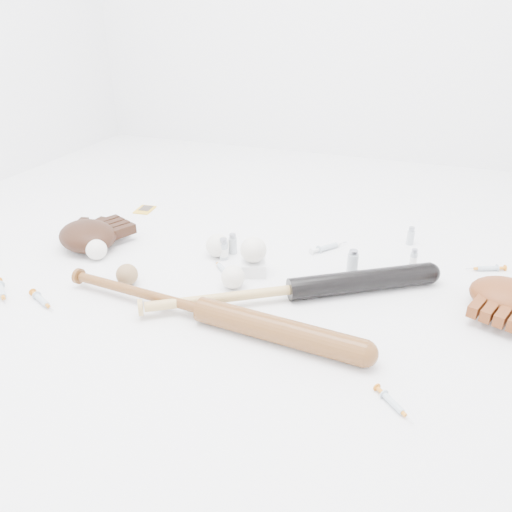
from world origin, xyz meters
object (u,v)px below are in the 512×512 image
(bat_wood, at_px, (203,310))
(glove_dark, at_px, (88,235))
(bat_dark, at_px, (292,289))
(pedestal, at_px, (253,267))

(bat_wood, distance_m, glove_dark, 0.63)
(bat_dark, bearing_deg, glove_dark, 140.97)
(glove_dark, bearing_deg, bat_wood, -0.61)
(bat_dark, bearing_deg, bat_wood, -169.47)
(bat_dark, xyz_separation_m, bat_wood, (-0.20, -0.18, 0.00))
(bat_dark, height_order, glove_dark, glove_dark)
(pedestal, bearing_deg, bat_wood, -97.18)
(bat_dark, relative_size, glove_dark, 3.49)
(bat_wood, xyz_separation_m, pedestal, (0.04, 0.29, -0.01))
(bat_dark, xyz_separation_m, pedestal, (-0.16, 0.11, -0.01))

